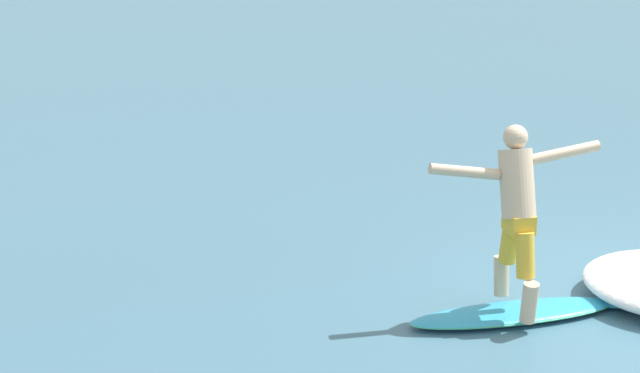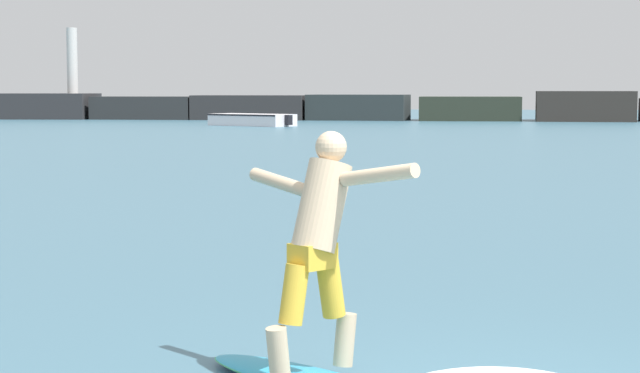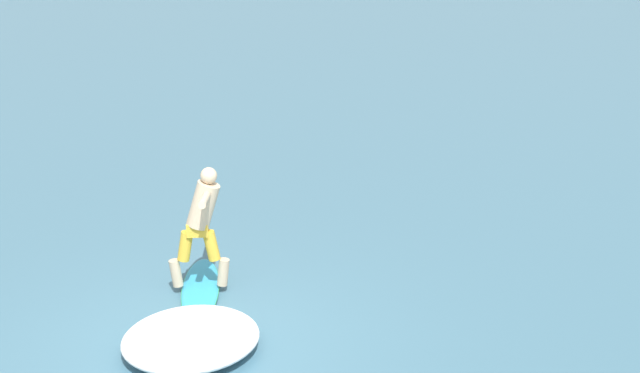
# 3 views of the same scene
# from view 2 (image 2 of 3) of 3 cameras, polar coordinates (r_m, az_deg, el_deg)

# --- Properties ---
(rock_jetty_breakwater) EXTENTS (56.09, 4.93, 6.01)m
(rock_jetty_breakwater) POSITION_cam_2_polar(r_m,az_deg,el_deg) (68.13, 3.59, 4.23)
(rock_jetty_breakwater) COLOR #2B2B2D
(rock_jetty_breakwater) RESTS_ON ground
(surfer) EXTENTS (1.23, 0.97, 1.54)m
(surfer) POSITION_cam_2_polar(r_m,az_deg,el_deg) (6.76, -0.01, -2.52)
(surfer) COLOR #CDB18D
(surfer) RESTS_ON surfboard
(fishing_boat_near_jetty) EXTENTS (5.42, 3.89, 0.63)m
(fishing_boat_near_jetty) POSITION_cam_2_polar(r_m,az_deg,el_deg) (57.46, -3.74, 3.60)
(fishing_boat_near_jetty) COLOR white
(fishing_boat_near_jetty) RESTS_ON ground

